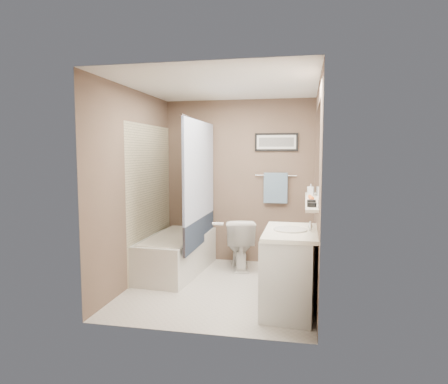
% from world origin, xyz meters
% --- Properties ---
extents(ground, '(2.50, 2.50, 0.00)m').
position_xyz_m(ground, '(0.00, 0.00, 0.00)').
color(ground, silver).
rests_on(ground, ground).
extents(ceiling, '(2.20, 2.50, 0.04)m').
position_xyz_m(ceiling, '(0.00, 0.00, 2.38)').
color(ceiling, white).
rests_on(ceiling, wall_back).
extents(wall_back, '(2.20, 0.04, 2.40)m').
position_xyz_m(wall_back, '(0.00, 1.23, 1.20)').
color(wall_back, brown).
rests_on(wall_back, ground).
extents(wall_front, '(2.20, 0.04, 2.40)m').
position_xyz_m(wall_front, '(0.00, -1.23, 1.20)').
color(wall_front, brown).
rests_on(wall_front, ground).
extents(wall_left, '(0.04, 2.50, 2.40)m').
position_xyz_m(wall_left, '(-1.08, 0.00, 1.20)').
color(wall_left, brown).
rests_on(wall_left, ground).
extents(wall_right, '(0.04, 2.50, 2.40)m').
position_xyz_m(wall_right, '(1.08, 0.00, 1.20)').
color(wall_right, brown).
rests_on(wall_right, ground).
extents(tile_surround, '(0.02, 1.55, 2.00)m').
position_xyz_m(tile_surround, '(-1.09, 0.50, 1.00)').
color(tile_surround, '#C2B793').
rests_on(tile_surround, wall_left).
extents(curtain_rod, '(0.02, 1.55, 0.02)m').
position_xyz_m(curtain_rod, '(-0.40, 0.50, 2.05)').
color(curtain_rod, silver).
rests_on(curtain_rod, wall_left).
extents(curtain_upper, '(0.03, 1.45, 1.28)m').
position_xyz_m(curtain_upper, '(-0.40, 0.50, 1.40)').
color(curtain_upper, silver).
rests_on(curtain_upper, curtain_rod).
extents(curtain_lower, '(0.03, 1.45, 0.36)m').
position_xyz_m(curtain_lower, '(-0.40, 0.50, 0.58)').
color(curtain_lower, '#232F43').
rests_on(curtain_lower, curtain_rod).
extents(mirror, '(0.02, 1.60, 1.00)m').
position_xyz_m(mirror, '(1.09, -0.15, 1.62)').
color(mirror, silver).
rests_on(mirror, wall_right).
extents(shelf, '(0.12, 1.60, 0.03)m').
position_xyz_m(shelf, '(1.04, -0.15, 1.10)').
color(shelf, silver).
rests_on(shelf, wall_right).
extents(towel_bar, '(0.60, 0.02, 0.02)m').
position_xyz_m(towel_bar, '(0.55, 1.22, 1.30)').
color(towel_bar, silver).
rests_on(towel_bar, wall_back).
extents(towel, '(0.34, 0.05, 0.44)m').
position_xyz_m(towel, '(0.55, 1.20, 1.12)').
color(towel, '#8DB1CD').
rests_on(towel, towel_bar).
extents(art_frame, '(0.62, 0.02, 0.26)m').
position_xyz_m(art_frame, '(0.55, 1.23, 1.78)').
color(art_frame, black).
rests_on(art_frame, wall_back).
extents(art_mat, '(0.56, 0.00, 0.20)m').
position_xyz_m(art_mat, '(0.55, 1.22, 1.78)').
color(art_mat, white).
rests_on(art_mat, art_frame).
extents(art_image, '(0.50, 0.00, 0.13)m').
position_xyz_m(art_image, '(0.55, 1.22, 1.78)').
color(art_image, '#595959').
rests_on(art_image, art_mat).
extents(door, '(0.80, 0.02, 2.00)m').
position_xyz_m(door, '(0.55, -1.24, 1.00)').
color(door, silver).
rests_on(door, wall_front).
extents(door_handle, '(0.10, 0.02, 0.02)m').
position_xyz_m(door_handle, '(0.22, -1.19, 1.00)').
color(door_handle, silver).
rests_on(door_handle, door).
extents(bathtub, '(0.81, 1.55, 0.50)m').
position_xyz_m(bathtub, '(-0.75, 0.49, 0.25)').
color(bathtub, silver).
rests_on(bathtub, ground).
extents(tub_rim, '(0.56, 1.36, 0.02)m').
position_xyz_m(tub_rim, '(-0.75, 0.49, 0.50)').
color(tub_rim, silver).
rests_on(tub_rim, bathtub).
extents(toilet, '(0.55, 0.77, 0.71)m').
position_xyz_m(toilet, '(0.08, 0.87, 0.36)').
color(toilet, white).
rests_on(toilet, ground).
extents(vanity, '(0.59, 0.95, 0.80)m').
position_xyz_m(vanity, '(0.85, -0.53, 0.40)').
color(vanity, silver).
rests_on(vanity, ground).
extents(countertop, '(0.54, 0.96, 0.04)m').
position_xyz_m(countertop, '(0.84, -0.53, 0.82)').
color(countertop, white).
rests_on(countertop, vanity).
extents(sink_basin, '(0.34, 0.34, 0.01)m').
position_xyz_m(sink_basin, '(0.83, -0.53, 0.85)').
color(sink_basin, silver).
rests_on(sink_basin, countertop).
extents(faucet_spout, '(0.02, 0.02, 0.10)m').
position_xyz_m(faucet_spout, '(1.03, -0.53, 0.89)').
color(faucet_spout, silver).
rests_on(faucet_spout, countertop).
extents(faucet_knob, '(0.05, 0.05, 0.05)m').
position_xyz_m(faucet_knob, '(1.03, -0.43, 0.87)').
color(faucet_knob, silver).
rests_on(faucet_knob, countertop).
extents(candle_bowl_near, '(0.09, 0.09, 0.04)m').
position_xyz_m(candle_bowl_near, '(1.04, -0.75, 1.14)').
color(candle_bowl_near, black).
rests_on(candle_bowl_near, shelf).
extents(candle_bowl_far, '(0.09, 0.09, 0.04)m').
position_xyz_m(candle_bowl_far, '(1.04, -0.51, 1.14)').
color(candle_bowl_far, black).
rests_on(candle_bowl_far, shelf).
extents(hair_brush_front, '(0.06, 0.22, 0.04)m').
position_xyz_m(hair_brush_front, '(1.04, -0.22, 1.14)').
color(hair_brush_front, orange).
rests_on(hair_brush_front, shelf).
extents(hair_brush_back, '(0.07, 0.22, 0.04)m').
position_xyz_m(hair_brush_back, '(1.04, -0.12, 1.14)').
color(hair_brush_back, '#C55F1B').
rests_on(hair_brush_back, shelf).
extents(pink_comb, '(0.04, 0.16, 0.01)m').
position_xyz_m(pink_comb, '(1.04, 0.02, 1.12)').
color(pink_comb, pink).
rests_on(pink_comb, shelf).
extents(glass_jar, '(0.08, 0.08, 0.10)m').
position_xyz_m(glass_jar, '(1.04, 0.39, 1.17)').
color(glass_jar, white).
rests_on(glass_jar, shelf).
extents(soap_bottle, '(0.07, 0.07, 0.14)m').
position_xyz_m(soap_bottle, '(1.04, 0.27, 1.19)').
color(soap_bottle, '#999999').
rests_on(soap_bottle, shelf).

